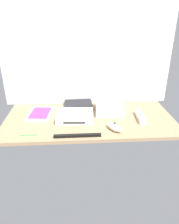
# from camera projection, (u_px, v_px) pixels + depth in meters

# --- Properties ---
(ground_plane) EXTENTS (1.00, 0.48, 0.02)m
(ground_plane) POSITION_uv_depth(u_px,v_px,m) (90.00, 120.00, 1.26)
(ground_plane) COLOR #9E7F5B
(ground_plane) RESTS_ON ground
(back_wall) EXTENTS (1.10, 0.01, 0.64)m
(back_wall) POSITION_uv_depth(u_px,v_px,m) (87.00, 56.00, 1.34)
(back_wall) COLOR silver
(back_wall) RESTS_ON ground
(game_console) EXTENTS (0.22, 0.17, 0.04)m
(game_console) POSITION_uv_depth(u_px,v_px,m) (75.00, 116.00, 1.23)
(game_console) COLOR white
(game_console) RESTS_ON ground_plane
(mini_computer) EXTENTS (0.18, 0.18, 0.05)m
(mini_computer) POSITION_uv_depth(u_px,v_px,m) (109.00, 108.00, 1.32)
(mini_computer) COLOR silver
(mini_computer) RESTS_ON ground_plane
(game_case) EXTENTS (0.16, 0.20, 0.02)m
(game_case) POSITION_uv_depth(u_px,v_px,m) (40.00, 114.00, 1.29)
(game_case) COLOR white
(game_case) RESTS_ON ground_plane
(network_router) EXTENTS (0.18, 0.13, 0.03)m
(network_router) POSITION_uv_depth(u_px,v_px,m) (78.00, 105.00, 1.40)
(network_router) COLOR black
(network_router) RESTS_ON ground_plane
(remote_wand) EXTENTS (0.04, 0.15, 0.03)m
(remote_wand) POSITION_uv_depth(u_px,v_px,m) (140.00, 117.00, 1.24)
(remote_wand) COLOR white
(remote_wand) RESTS_ON ground_plane
(remote_nunchuk) EXTENTS (0.09, 0.11, 0.05)m
(remote_nunchuk) POSITION_uv_depth(u_px,v_px,m) (115.00, 127.00, 1.12)
(remote_nunchuk) COLOR white
(remote_nunchuk) RESTS_ON ground_plane
(sensor_bar) EXTENTS (0.24, 0.02, 0.01)m
(sensor_bar) POSITION_uv_depth(u_px,v_px,m) (77.00, 136.00, 1.06)
(sensor_bar) COLOR black
(sensor_bar) RESTS_ON ground_plane
(stylus_pen) EXTENTS (0.09, 0.01, 0.01)m
(stylus_pen) POSITION_uv_depth(u_px,v_px,m) (29.00, 135.00, 1.08)
(stylus_pen) COLOR green
(stylus_pen) RESTS_ON ground_plane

